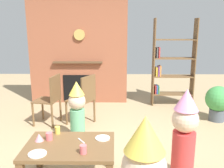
{
  "coord_description": "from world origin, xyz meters",
  "views": [
    {
      "loc": [
        0.19,
        -2.99,
        1.73
      ],
      "look_at": [
        0.15,
        0.4,
        0.94
      ],
      "focal_mm": 39.65,
      "sensor_mm": 36.0,
      "label": 1
    }
  ],
  "objects_px": {
    "paper_cup_center": "(58,130)",
    "birthday_cake_slice": "(39,137)",
    "paper_cup_near_left": "(49,136)",
    "child_in_pink": "(184,133)",
    "paper_plate_rear": "(103,138)",
    "potted_plant_tall": "(218,101)",
    "paper_cup_near_right": "(83,149)",
    "paper_plate_front": "(37,154)",
    "dining_chair_left": "(51,97)",
    "child_by_the_chairs": "(77,110)",
    "bookshelf": "(171,66)",
    "dining_chair_middle": "(84,97)",
    "coffee_table": "(70,151)"
  },
  "relations": [
    {
      "from": "paper_cup_center",
      "to": "birthday_cake_slice",
      "type": "distance_m",
      "value": 0.26
    },
    {
      "from": "paper_cup_near_left",
      "to": "child_in_pink",
      "type": "bearing_deg",
      "value": -1.23
    },
    {
      "from": "paper_plate_rear",
      "to": "potted_plant_tall",
      "type": "distance_m",
      "value": 2.7
    },
    {
      "from": "paper_plate_rear",
      "to": "potted_plant_tall",
      "type": "xyz_separation_m",
      "value": [
        2.06,
        1.74,
        -0.08
      ]
    },
    {
      "from": "paper_cup_near_right",
      "to": "birthday_cake_slice",
      "type": "xyz_separation_m",
      "value": [
        -0.54,
        0.28,
        -0.0
      ]
    },
    {
      "from": "paper_plate_rear",
      "to": "birthday_cake_slice",
      "type": "relative_size",
      "value": 1.7
    },
    {
      "from": "paper_plate_front",
      "to": "paper_cup_near_left",
      "type": "bearing_deg",
      "value": 83.57
    },
    {
      "from": "dining_chair_left",
      "to": "paper_cup_near_right",
      "type": "bearing_deg",
      "value": 124.07
    },
    {
      "from": "paper_cup_near_left",
      "to": "child_by_the_chairs",
      "type": "relative_size",
      "value": 0.09
    },
    {
      "from": "child_in_pink",
      "to": "dining_chair_left",
      "type": "xyz_separation_m",
      "value": [
        -1.92,
        1.62,
        -0.06
      ]
    },
    {
      "from": "bookshelf",
      "to": "birthday_cake_slice",
      "type": "xyz_separation_m",
      "value": [
        -2.09,
        -2.8,
        -0.38
      ]
    },
    {
      "from": "paper_cup_center",
      "to": "dining_chair_middle",
      "type": "height_order",
      "value": "dining_chair_middle"
    },
    {
      "from": "coffee_table",
      "to": "paper_plate_front",
      "type": "relative_size",
      "value": 5.27
    },
    {
      "from": "paper_plate_front",
      "to": "potted_plant_tall",
      "type": "xyz_separation_m",
      "value": [
        2.71,
        2.11,
        -0.08
      ]
    },
    {
      "from": "potted_plant_tall",
      "to": "bookshelf",
      "type": "bearing_deg",
      "value": 125.0
    },
    {
      "from": "birthday_cake_slice",
      "to": "paper_plate_rear",
      "type": "bearing_deg",
      "value": 5.12
    },
    {
      "from": "paper_cup_center",
      "to": "paper_plate_front",
      "type": "height_order",
      "value": "paper_cup_center"
    },
    {
      "from": "paper_cup_near_left",
      "to": "paper_plate_front",
      "type": "distance_m",
      "value": 0.34
    },
    {
      "from": "coffee_table",
      "to": "dining_chair_left",
      "type": "xyz_separation_m",
      "value": [
        -0.63,
        1.7,
        0.13
      ]
    },
    {
      "from": "paper_cup_near_right",
      "to": "paper_plate_rear",
      "type": "distance_m",
      "value": 0.4
    },
    {
      "from": "birthday_cake_slice",
      "to": "child_in_pink",
      "type": "relative_size",
      "value": 0.09
    },
    {
      "from": "coffee_table",
      "to": "paper_cup_near_right",
      "type": "relative_size",
      "value": 10.77
    },
    {
      "from": "bookshelf",
      "to": "potted_plant_tall",
      "type": "distance_m",
      "value": 1.3
    },
    {
      "from": "coffee_table",
      "to": "paper_cup_center",
      "type": "bearing_deg",
      "value": 124.56
    },
    {
      "from": "dining_chair_left",
      "to": "dining_chair_middle",
      "type": "relative_size",
      "value": 1.0
    },
    {
      "from": "paper_plate_rear",
      "to": "dining_chair_middle",
      "type": "height_order",
      "value": "dining_chair_middle"
    },
    {
      "from": "paper_cup_near_right",
      "to": "dining_chair_middle",
      "type": "height_order",
      "value": "dining_chair_middle"
    },
    {
      "from": "child_by_the_chairs",
      "to": "potted_plant_tall",
      "type": "xyz_separation_m",
      "value": [
        2.49,
        0.85,
        -0.12
      ]
    },
    {
      "from": "potted_plant_tall",
      "to": "paper_cup_center",
      "type": "bearing_deg",
      "value": -148.36
    },
    {
      "from": "paper_cup_center",
      "to": "child_by_the_chairs",
      "type": "distance_m",
      "value": 0.77
    },
    {
      "from": "bookshelf",
      "to": "paper_cup_center",
      "type": "height_order",
      "value": "bookshelf"
    },
    {
      "from": "paper_cup_near_left",
      "to": "child_by_the_chairs",
      "type": "xyz_separation_m",
      "value": [
        0.18,
        0.93,
        -0.0
      ]
    },
    {
      "from": "bookshelf",
      "to": "dining_chair_left",
      "type": "bearing_deg",
      "value": -153.29
    },
    {
      "from": "birthday_cake_slice",
      "to": "paper_cup_center",
      "type": "bearing_deg",
      "value": 49.59
    },
    {
      "from": "child_in_pink",
      "to": "potted_plant_tall",
      "type": "xyz_separation_m",
      "value": [
        1.13,
        1.82,
        -0.19
      ]
    },
    {
      "from": "coffee_table",
      "to": "potted_plant_tall",
      "type": "height_order",
      "value": "potted_plant_tall"
    },
    {
      "from": "paper_cup_center",
      "to": "child_in_pink",
      "type": "xyz_separation_m",
      "value": [
        1.48,
        -0.2,
        0.07
      ]
    },
    {
      "from": "paper_plate_rear",
      "to": "birthday_cake_slice",
      "type": "bearing_deg",
      "value": -174.88
    },
    {
      "from": "child_in_pink",
      "to": "dining_chair_left",
      "type": "distance_m",
      "value": 2.51
    },
    {
      "from": "birthday_cake_slice",
      "to": "dining_chair_left",
      "type": "distance_m",
      "value": 1.63
    },
    {
      "from": "paper_plate_front",
      "to": "child_in_pink",
      "type": "height_order",
      "value": "child_in_pink"
    },
    {
      "from": "bookshelf",
      "to": "paper_cup_center",
      "type": "xyz_separation_m",
      "value": [
        -1.92,
        -2.6,
        -0.38
      ]
    },
    {
      "from": "dining_chair_left",
      "to": "birthday_cake_slice",
      "type": "bearing_deg",
      "value": 110.39
    },
    {
      "from": "paper_cup_center",
      "to": "child_in_pink",
      "type": "bearing_deg",
      "value": -7.86
    },
    {
      "from": "bookshelf",
      "to": "dining_chair_middle",
      "type": "xyz_separation_m",
      "value": [
        -1.76,
        -1.2,
        -0.37
      ]
    },
    {
      "from": "coffee_table",
      "to": "paper_plate_front",
      "type": "distance_m",
      "value": 0.37
    },
    {
      "from": "birthday_cake_slice",
      "to": "child_by_the_chairs",
      "type": "xyz_separation_m",
      "value": [
        0.29,
        0.96,
        -0.0
      ]
    },
    {
      "from": "paper_plate_front",
      "to": "potted_plant_tall",
      "type": "distance_m",
      "value": 3.44
    },
    {
      "from": "paper_plate_rear",
      "to": "paper_plate_front",
      "type": "bearing_deg",
      "value": -150.21
    },
    {
      "from": "paper_cup_near_left",
      "to": "paper_cup_near_right",
      "type": "relative_size",
      "value": 0.96
    }
  ]
}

